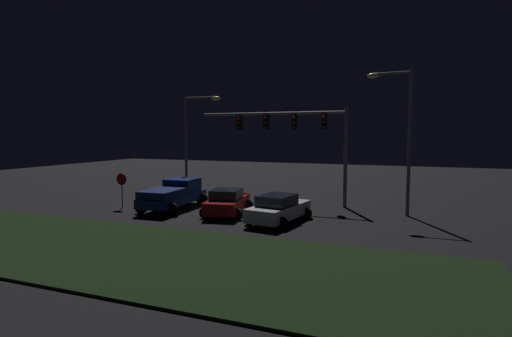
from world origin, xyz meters
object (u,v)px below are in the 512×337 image
pickup_truck (175,193)px  car_sedan_far (227,202)px  traffic_signal_gantry (295,129)px  stop_sign (122,184)px  car_sedan (279,209)px  street_lamp_left (193,132)px  street_lamp_right (401,125)px

pickup_truck → car_sedan_far: (3.89, -0.40, -0.26)m
traffic_signal_gantry → stop_sign: size_ratio=4.63×
car_sedan → car_sedan_far: size_ratio=0.99×
street_lamp_left → street_lamp_right: size_ratio=0.90×
car_sedan_far → street_lamp_left: street_lamp_left is taller
street_lamp_left → stop_sign: 6.94m
car_sedan_far → stop_sign: (-7.13, -0.66, 0.82)m
traffic_signal_gantry → stop_sign: (-9.81, -5.46, -3.47)m
street_lamp_right → car_sedan: bearing=-143.6°
traffic_signal_gantry → street_lamp_right: street_lamp_right is taller
street_lamp_right → pickup_truck: bearing=-167.3°
car_sedan_far → street_lamp_left: bearing=34.3°
car_sedan → stop_sign: stop_sign is taller
pickup_truck → car_sedan_far: 3.92m
traffic_signal_gantry → stop_sign: traffic_signal_gantry is taller
street_lamp_left → street_lamp_right: bearing=-7.0°
pickup_truck → traffic_signal_gantry: 8.88m
street_lamp_left → traffic_signal_gantry: bearing=-2.6°
traffic_signal_gantry → stop_sign: bearing=-150.9°
car_sedan_far → traffic_signal_gantry: traffic_signal_gantry is taller
car_sedan → pickup_truck: bearing=88.8°
car_sedan → street_lamp_left: (-8.74, 6.13, 4.09)m
pickup_truck → car_sedan: pickup_truck is taller
car_sedan → stop_sign: size_ratio=2.08×
stop_sign → pickup_truck: bearing=18.0°
pickup_truck → street_lamp_left: bearing=13.1°
street_lamp_right → stop_sign: 17.38m
pickup_truck → traffic_signal_gantry: size_ratio=0.53×
stop_sign → street_lamp_left: bearing=72.3°
pickup_truck → street_lamp_right: size_ratio=0.66×
street_lamp_left → street_lamp_right: 14.75m
car_sedan → traffic_signal_gantry: traffic_signal_gantry is taller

